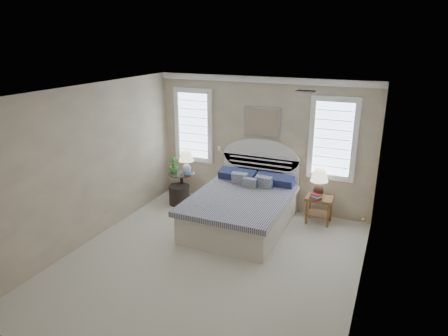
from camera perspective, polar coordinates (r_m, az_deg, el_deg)
floor at (r=6.56m, az=-2.08°, el=-13.31°), size 4.50×5.00×0.01m
ceiling at (r=5.63m, az=-2.39°, el=10.78°), size 4.50×5.00×0.01m
wall_back at (r=8.17m, az=5.46°, el=3.46°), size 4.50×0.02×2.70m
wall_left at (r=7.19m, az=-18.59°, el=0.46°), size 0.02×5.00×2.70m
wall_right at (r=5.43m, az=19.76°, el=-5.42°), size 0.02×5.00×2.70m
crown_molding at (r=7.90m, az=5.65°, el=12.46°), size 4.50×0.08×0.12m
hvac_vent at (r=5.99m, az=11.65°, el=10.70°), size 0.30×0.20×0.02m
switch_plate at (r=8.55m, az=-0.67°, el=2.81°), size 0.08×0.01×0.12m
window_left at (r=8.69m, az=-4.32°, el=6.08°), size 0.90×0.06×1.60m
window_right at (r=7.79m, az=15.30°, el=4.03°), size 0.90×0.06×1.60m
painting at (r=8.03m, az=5.47°, el=6.63°), size 0.74×0.04×0.58m
closet_door at (r=6.61m, az=20.34°, el=-2.67°), size 0.02×1.80×2.40m
bed at (r=7.56m, az=2.71°, el=-5.49°), size 1.72×2.28×1.47m
side_table_left at (r=8.72m, az=-6.03°, el=-2.25°), size 0.56×0.56×0.63m
nightstand_right at (r=7.87m, az=13.46°, el=-5.02°), size 0.50×0.40×0.53m
floor_pot at (r=8.62m, az=-6.36°, el=-3.82°), size 0.57×0.57×0.41m
lamp_left at (r=8.46m, az=-5.42°, el=1.12°), size 0.41×0.41×0.52m
lamp_right at (r=7.72m, az=13.43°, el=-1.71°), size 0.38×0.38×0.54m
potted_plant at (r=8.57m, az=-7.27°, el=0.33°), size 0.25×0.25×0.36m
books_left at (r=8.45m, az=-5.10°, el=-0.98°), size 0.18×0.14×0.05m
books_right at (r=7.67m, az=12.97°, el=-4.05°), size 0.23×0.20×0.11m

